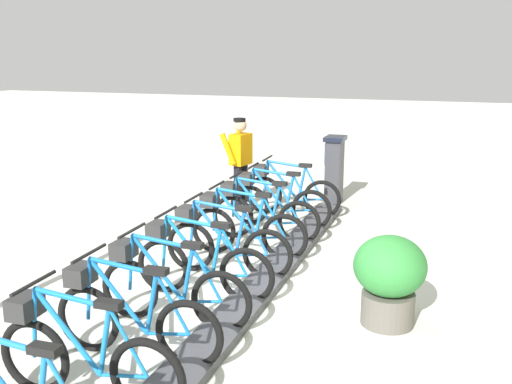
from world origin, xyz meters
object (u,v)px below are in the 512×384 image
(bike_docked_0, at_px, (288,191))
(bike_docked_7, at_px, (130,316))
(bike_docked_8, at_px, (80,355))
(bike_docked_3, at_px, (243,227))
(bike_docked_6, at_px, (168,286))
(worker_near_rack, at_px, (240,160))
(payment_kiosk, at_px, (334,169))
(planter_bush, at_px, (389,276))
(bike_docked_1, at_px, (276,202))
(bike_docked_5, at_px, (198,262))
(bike_docked_2, at_px, (261,213))
(bike_docked_4, at_px, (223,243))

(bike_docked_0, relative_size, bike_docked_7, 1.00)
(bike_docked_8, bearing_deg, bike_docked_3, -90.00)
(bike_docked_6, bearing_deg, bike_docked_8, 90.00)
(bike_docked_7, relative_size, worker_near_rack, 1.04)
(payment_kiosk, relative_size, worker_near_rack, 0.77)
(bike_docked_8, distance_m, planter_bush, 3.17)
(bike_docked_3, distance_m, planter_bush, 2.65)
(payment_kiosk, relative_size, bike_docked_1, 0.74)
(planter_bush, bearing_deg, bike_docked_6, 19.42)
(bike_docked_1, relative_size, bike_docked_5, 1.00)
(payment_kiosk, distance_m, bike_docked_0, 1.28)
(bike_docked_6, distance_m, planter_bush, 2.32)
(payment_kiosk, bearing_deg, planter_bush, 108.26)
(bike_docked_1, xyz_separation_m, bike_docked_3, (0.00, 1.51, 0.00))
(bike_docked_1, relative_size, bike_docked_2, 1.00)
(bike_docked_4, bearing_deg, bike_docked_6, 90.00)
(planter_bush, bearing_deg, bike_docked_2, -45.91)
(bike_docked_2, relative_size, bike_docked_3, 1.00)
(worker_near_rack, bearing_deg, bike_docked_3, 111.60)
(bike_docked_3, height_order, worker_near_rack, worker_near_rack)
(bike_docked_1, bearing_deg, bike_docked_2, 90.00)
(bike_docked_6, bearing_deg, payment_kiosk, -95.76)
(bike_docked_1, relative_size, worker_near_rack, 1.04)
(bike_docked_7, bearing_deg, worker_near_rack, -79.95)
(payment_kiosk, relative_size, planter_bush, 1.32)
(bike_docked_6, height_order, planter_bush, bike_docked_6)
(bike_docked_5, distance_m, bike_docked_7, 1.51)
(payment_kiosk, height_order, bike_docked_8, payment_kiosk)
(bike_docked_1, xyz_separation_m, bike_docked_4, (0.00, 2.27, 0.00))
(bike_docked_7, relative_size, planter_bush, 1.77)
(planter_bush, bearing_deg, bike_docked_4, -18.77)
(worker_near_rack, bearing_deg, bike_docked_2, 119.79)
(payment_kiosk, xyz_separation_m, bike_docked_7, (0.57, 6.43, -0.24))
(payment_kiosk, bearing_deg, bike_docked_8, 85.45)
(bike_docked_8, bearing_deg, worker_near_rack, -81.15)
(bike_docked_4, distance_m, planter_bush, 2.31)
(payment_kiosk, xyz_separation_m, bike_docked_6, (0.57, 5.67, -0.24))
(bike_docked_2, xyz_separation_m, bike_docked_8, (0.00, 4.54, 0.00))
(bike_docked_0, bearing_deg, payment_kiosk, -116.96)
(bike_docked_3, distance_m, worker_near_rack, 2.68)
(bike_docked_6, bearing_deg, bike_docked_2, -90.00)
(bike_docked_4, distance_m, worker_near_rack, 3.39)
(bike_docked_7, distance_m, worker_near_rack, 5.59)
(bike_docked_8, bearing_deg, bike_docked_0, -90.00)
(bike_docked_6, xyz_separation_m, worker_near_rack, (0.97, -4.73, 0.48))
(bike_docked_1, bearing_deg, bike_docked_4, 90.00)
(planter_bush, bearing_deg, bike_docked_7, 34.95)
(bike_docked_1, height_order, bike_docked_5, same)
(planter_bush, bearing_deg, bike_docked_8, 46.26)
(bike_docked_1, relative_size, bike_docked_6, 1.00)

